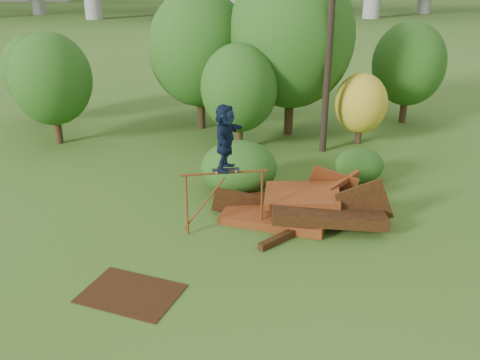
{
  "coord_description": "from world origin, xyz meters",
  "views": [
    {
      "loc": [
        -1.2,
        -12.32,
        7.64
      ],
      "look_at": [
        -0.8,
        2.0,
        1.6
      ],
      "focal_mm": 40.0,
      "sensor_mm": 36.0,
      "label": 1
    }
  ],
  "objects_px": {
    "scrap_pile": "(305,208)",
    "utility_pole": "(331,22)",
    "flat_plate": "(131,293)",
    "skater": "(225,137)"
  },
  "relations": [
    {
      "from": "scrap_pile",
      "to": "flat_plate",
      "type": "xyz_separation_m",
      "value": [
        -4.81,
        -3.87,
        -0.37
      ]
    },
    {
      "from": "flat_plate",
      "to": "utility_pole",
      "type": "xyz_separation_m",
      "value": [
        6.45,
        10.18,
        5.25
      ]
    },
    {
      "from": "flat_plate",
      "to": "scrap_pile",
      "type": "bearing_deg",
      "value": 38.85
    },
    {
      "from": "scrap_pile",
      "to": "utility_pole",
      "type": "bearing_deg",
      "value": 75.4
    },
    {
      "from": "scrap_pile",
      "to": "flat_plate",
      "type": "relative_size",
      "value": 2.43
    },
    {
      "from": "scrap_pile",
      "to": "utility_pole",
      "type": "relative_size",
      "value": 0.54
    },
    {
      "from": "scrap_pile",
      "to": "utility_pole",
      "type": "height_order",
      "value": "utility_pole"
    },
    {
      "from": "utility_pole",
      "to": "scrap_pile",
      "type": "bearing_deg",
      "value": -104.6
    },
    {
      "from": "skater",
      "to": "flat_plate",
      "type": "relative_size",
      "value": 0.83
    },
    {
      "from": "skater",
      "to": "utility_pole",
      "type": "bearing_deg",
      "value": -14.1
    }
  ]
}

